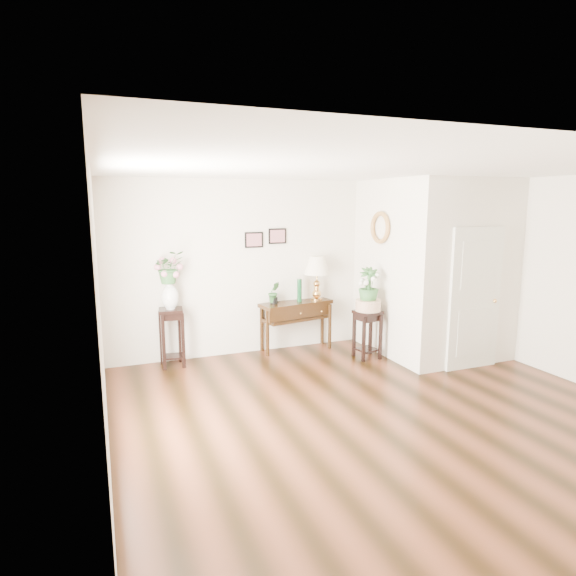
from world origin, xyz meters
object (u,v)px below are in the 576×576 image
plant_stand_a (172,338)px  table_lamp (317,280)px  plant_stand_b (367,334)px  console_table (296,326)px

plant_stand_a → table_lamp: bearing=1.7°
plant_stand_b → plant_stand_a: bearing=165.8°
plant_stand_a → plant_stand_b: (2.93, -0.74, -0.06)m
table_lamp → plant_stand_b: (0.51, -0.81, -0.79)m
table_lamp → plant_stand_a: (-2.42, -0.07, -0.73)m
console_table → table_lamp: (0.37, 0.00, 0.76)m
table_lamp → plant_stand_a: 2.53m
console_table → table_lamp: table_lamp is taller
console_table → plant_stand_a: 2.05m
console_table → table_lamp: 0.85m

